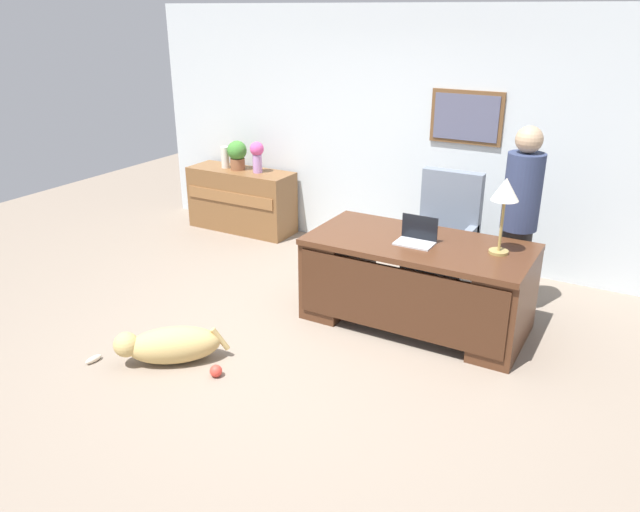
{
  "coord_description": "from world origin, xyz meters",
  "views": [
    {
      "loc": [
        2.35,
        -3.8,
        2.65
      ],
      "look_at": [
        0.02,
        0.3,
        0.75
      ],
      "focal_mm": 34.71,
      "sensor_mm": 36.0,
      "label": 1
    }
  ],
  "objects_px": {
    "person_standing": "(519,221)",
    "laptop": "(417,236)",
    "vase_empty": "(225,157)",
    "vase_with_flowers": "(257,154)",
    "desk": "(416,281)",
    "potted_plant": "(237,154)",
    "credenza": "(242,200)",
    "armchair": "(443,240)",
    "desk_lamp": "(505,194)",
    "dog_toy_bone": "(94,359)",
    "dog_toy_ball": "(216,371)",
    "dog_lying": "(169,345)"
  },
  "relations": [
    {
      "from": "desk",
      "to": "armchair",
      "type": "distance_m",
      "value": 0.88
    },
    {
      "from": "person_standing",
      "to": "laptop",
      "type": "height_order",
      "value": "person_standing"
    },
    {
      "from": "desk",
      "to": "laptop",
      "type": "bearing_deg",
      "value": -166.43
    },
    {
      "from": "armchair",
      "to": "dog_lying",
      "type": "bearing_deg",
      "value": -119.85
    },
    {
      "from": "desk",
      "to": "dog_lying",
      "type": "bearing_deg",
      "value": -132.91
    },
    {
      "from": "person_standing",
      "to": "dog_toy_bone",
      "type": "height_order",
      "value": "person_standing"
    },
    {
      "from": "laptop",
      "to": "vase_empty",
      "type": "relative_size",
      "value": 1.21
    },
    {
      "from": "laptop",
      "to": "vase_with_flowers",
      "type": "bearing_deg",
      "value": 152.57
    },
    {
      "from": "credenza",
      "to": "dog_toy_bone",
      "type": "xyz_separation_m",
      "value": [
        0.87,
        -3.21,
        -0.36
      ]
    },
    {
      "from": "vase_empty",
      "to": "potted_plant",
      "type": "xyz_separation_m",
      "value": [
        0.19,
        0.0,
        0.07
      ]
    },
    {
      "from": "dog_lying",
      "to": "dog_toy_bone",
      "type": "height_order",
      "value": "dog_lying"
    },
    {
      "from": "dog_lying",
      "to": "dog_toy_ball",
      "type": "xyz_separation_m",
      "value": [
        0.45,
        0.01,
        -0.11
      ]
    },
    {
      "from": "armchair",
      "to": "person_standing",
      "type": "relative_size",
      "value": 0.68
    },
    {
      "from": "credenza",
      "to": "vase_empty",
      "type": "relative_size",
      "value": 5.19
    },
    {
      "from": "desk",
      "to": "dog_toy_bone",
      "type": "xyz_separation_m",
      "value": [
        -1.99,
        -1.88,
        -0.4
      ]
    },
    {
      "from": "credenza",
      "to": "laptop",
      "type": "xyz_separation_m",
      "value": [
        2.85,
        -1.34,
        0.45
      ]
    },
    {
      "from": "vase_empty",
      "to": "dog_toy_ball",
      "type": "bearing_deg",
      "value": -54.21
    },
    {
      "from": "credenza",
      "to": "desk_lamp",
      "type": "xyz_separation_m",
      "value": [
        3.53,
        -1.24,
        0.89
      ]
    },
    {
      "from": "vase_with_flowers",
      "to": "dog_toy_ball",
      "type": "xyz_separation_m",
      "value": [
        1.6,
        -2.9,
        -0.95
      ]
    },
    {
      "from": "armchair",
      "to": "dog_toy_bone",
      "type": "bearing_deg",
      "value": -125.19
    },
    {
      "from": "desk",
      "to": "dog_toy_ball",
      "type": "xyz_separation_m",
      "value": [
        -1.01,
        -1.56,
        -0.38
      ]
    },
    {
      "from": "person_standing",
      "to": "laptop",
      "type": "relative_size",
      "value": 5.43
    },
    {
      "from": "armchair",
      "to": "credenza",
      "type": "bearing_deg",
      "value": 170.61
    },
    {
      "from": "dog_toy_ball",
      "to": "dog_toy_bone",
      "type": "distance_m",
      "value": 1.04
    },
    {
      "from": "person_standing",
      "to": "desk",
      "type": "bearing_deg",
      "value": -136.81
    },
    {
      "from": "laptop",
      "to": "desk_lamp",
      "type": "relative_size",
      "value": 0.51
    },
    {
      "from": "vase_empty",
      "to": "vase_with_flowers",
      "type": "bearing_deg",
      "value": 0.0
    },
    {
      "from": "credenza",
      "to": "armchair",
      "type": "bearing_deg",
      "value": -9.39
    },
    {
      "from": "credenza",
      "to": "potted_plant",
      "type": "distance_m",
      "value": 0.59
    },
    {
      "from": "desk_lamp",
      "to": "potted_plant",
      "type": "bearing_deg",
      "value": 160.79
    },
    {
      "from": "desk",
      "to": "credenza",
      "type": "distance_m",
      "value": 3.16
    },
    {
      "from": "desk",
      "to": "person_standing",
      "type": "relative_size",
      "value": 1.1
    },
    {
      "from": "desk",
      "to": "vase_empty",
      "type": "xyz_separation_m",
      "value": [
        -3.09,
        1.34,
        0.48
      ]
    },
    {
      "from": "laptop",
      "to": "dog_toy_ball",
      "type": "relative_size",
      "value": 3.3
    },
    {
      "from": "dog_lying",
      "to": "dog_toy_ball",
      "type": "relative_size",
      "value": 7.84
    },
    {
      "from": "dog_lying",
      "to": "potted_plant",
      "type": "distance_m",
      "value": 3.35
    },
    {
      "from": "armchair",
      "to": "person_standing",
      "type": "bearing_deg",
      "value": -17.23
    },
    {
      "from": "desk_lamp",
      "to": "dog_toy_ball",
      "type": "bearing_deg",
      "value": -135.2
    },
    {
      "from": "credenza",
      "to": "potted_plant",
      "type": "height_order",
      "value": "potted_plant"
    },
    {
      "from": "laptop",
      "to": "desk_lamp",
      "type": "bearing_deg",
      "value": 8.59
    },
    {
      "from": "credenza",
      "to": "laptop",
      "type": "distance_m",
      "value": 3.18
    },
    {
      "from": "vase_with_flowers",
      "to": "dog_toy_bone",
      "type": "relative_size",
      "value": 2.55
    },
    {
      "from": "dog_lying",
      "to": "vase_with_flowers",
      "type": "distance_m",
      "value": 3.24
    },
    {
      "from": "dog_toy_bone",
      "to": "armchair",
      "type": "bearing_deg",
      "value": 54.81
    },
    {
      "from": "desk",
      "to": "person_standing",
      "type": "bearing_deg",
      "value": 43.19
    },
    {
      "from": "vase_with_flowers",
      "to": "vase_empty",
      "type": "bearing_deg",
      "value": 180.0
    },
    {
      "from": "laptop",
      "to": "potted_plant",
      "type": "height_order",
      "value": "potted_plant"
    },
    {
      "from": "vase_with_flowers",
      "to": "dog_toy_ball",
      "type": "relative_size",
      "value": 3.89
    },
    {
      "from": "credenza",
      "to": "vase_empty",
      "type": "xyz_separation_m",
      "value": [
        -0.23,
        0.0,
        0.52
      ]
    },
    {
      "from": "laptop",
      "to": "vase_empty",
      "type": "bearing_deg",
      "value": 156.42
    }
  ]
}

